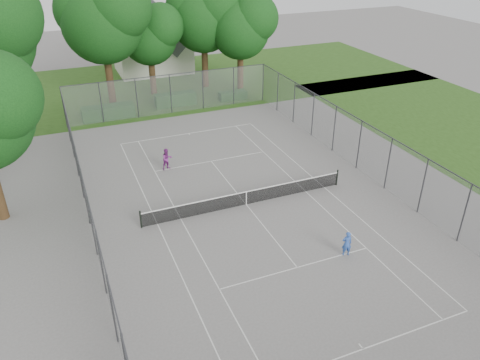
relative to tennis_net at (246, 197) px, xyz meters
name	(u,v)px	position (x,y,z in m)	size (l,w,h in m)	color
ground	(246,205)	(0.00, 0.00, -0.51)	(120.00, 120.00, 0.00)	slate
grass_far	(149,85)	(0.00, 26.00, -0.51)	(60.00, 20.00, 0.00)	#244814
court_markings	(246,205)	(0.00, 0.00, -0.50)	(11.03, 23.83, 0.01)	silver
tennis_net	(246,197)	(0.00, 0.00, 0.00)	(12.87, 0.10, 1.10)	black
perimeter_fence	(247,178)	(0.00, 0.00, 1.30)	(18.08, 34.08, 3.52)	#38383D
tree_far_left	(103,16)	(-4.42, 21.22, 7.44)	(8.05, 7.35, 11.57)	#372414
tree_far_midleft	(149,32)	(-0.15, 22.89, 5.47)	(6.06, 5.54, 8.71)	#372414
tree_far_midright	(204,14)	(5.46, 23.24, 6.71)	(7.31, 6.67, 10.51)	#372414
tree_far_right	(241,25)	(8.36, 20.79, 5.92)	(6.51, 5.95, 9.36)	#372414
hedge_left	(108,112)	(-5.44, 17.88, 0.05)	(4.47, 1.34, 1.12)	#184215
hedge_mid	(175,99)	(0.85, 18.79, 0.09)	(3.80, 1.09, 1.19)	#184215
hedge_right	(233,95)	(6.42, 18.33, -0.11)	(2.70, 0.99, 0.81)	#184215
house	(151,35)	(1.73, 31.08, 3.50)	(8.01, 6.21, 9.98)	silver
girl_player	(347,243)	(2.79, -6.44, 0.19)	(0.51, 0.34, 1.41)	#2E55AE
woman_player	(167,159)	(-3.18, 6.41, 0.26)	(0.75, 0.58, 1.54)	#7F2A7E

